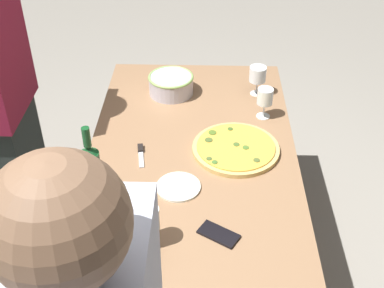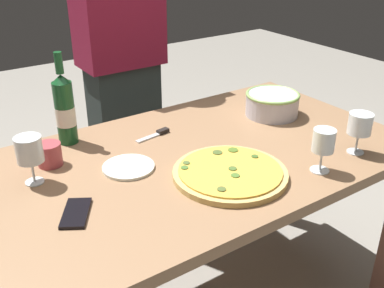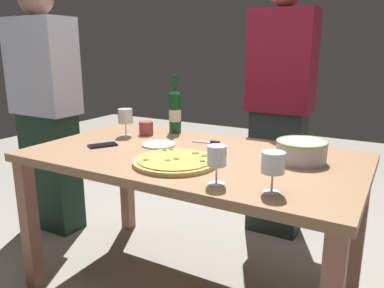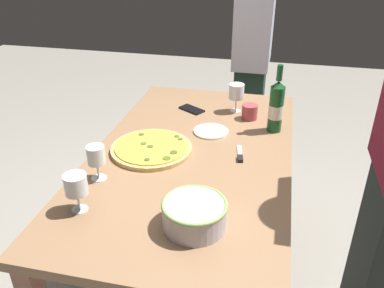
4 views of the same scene
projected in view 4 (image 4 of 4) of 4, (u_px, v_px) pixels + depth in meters
ground_plane at (192, 271)px, 2.21m from camera, size 8.00×8.00×0.00m
dining_table at (192, 170)px, 1.89m from camera, size 1.60×0.90×0.75m
pizza at (151, 148)px, 1.86m from camera, size 0.38×0.38×0.03m
serving_bowl at (194, 213)px, 1.37m from camera, size 0.23×0.23×0.10m
wine_bottle at (276, 106)px, 1.99m from camera, size 0.07×0.07×0.35m
wine_glass_near_pizza at (236, 92)px, 2.21m from camera, size 0.08×0.08×0.16m
wine_glass_by_bottle at (96, 157)px, 1.61m from camera, size 0.07×0.07×0.15m
wine_glass_far_left at (76, 186)px, 1.43m from camera, size 0.08×0.08×0.15m
cup_amber at (250, 112)px, 2.16m from camera, size 0.08×0.08×0.08m
side_plate at (211, 131)px, 2.03m from camera, size 0.18×0.18×0.01m
cell_phone at (192, 109)px, 2.27m from camera, size 0.14×0.16×0.01m
pizza_knife at (240, 156)px, 1.81m from camera, size 0.15×0.04×0.02m
person_guest_left at (252, 60)px, 2.81m from camera, size 0.45×0.24×1.67m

